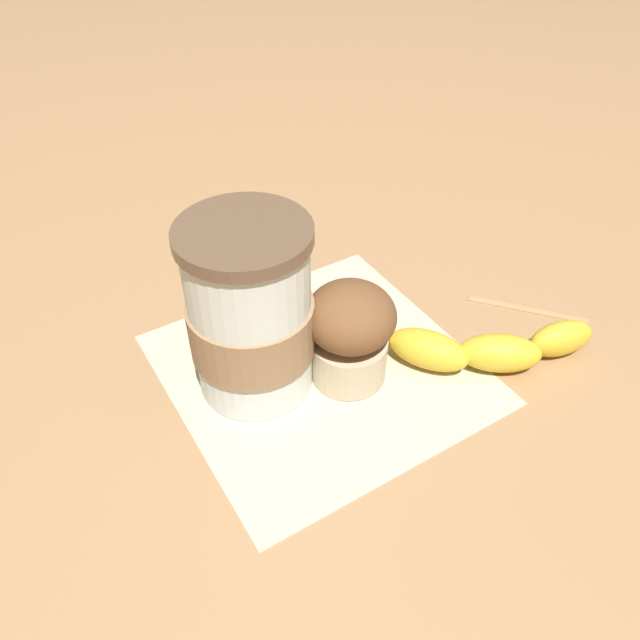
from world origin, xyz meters
TOP-DOWN VIEW (x-y plane):
  - ground_plane at (0.00, 0.00)m, footprint 3.00×3.00m
  - paper_napkin at (0.00, 0.00)m, footprint 0.28×0.28m
  - coffee_cup at (-0.05, 0.03)m, footprint 0.10×0.10m
  - muffin at (0.01, -0.02)m, footprint 0.07×0.07m
  - banana at (0.10, -0.07)m, footprint 0.16×0.17m
  - wooden_stirrer at (0.20, -0.07)m, footprint 0.06×0.10m

SIDE VIEW (x-z plane):
  - ground_plane at x=0.00m, z-range 0.00..0.00m
  - paper_napkin at x=0.00m, z-range 0.00..0.00m
  - wooden_stirrer at x=0.20m, z-range 0.00..0.00m
  - banana at x=0.10m, z-range 0.00..0.03m
  - muffin at x=0.01m, z-range 0.00..0.09m
  - coffee_cup at x=-0.05m, z-range 0.00..0.15m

